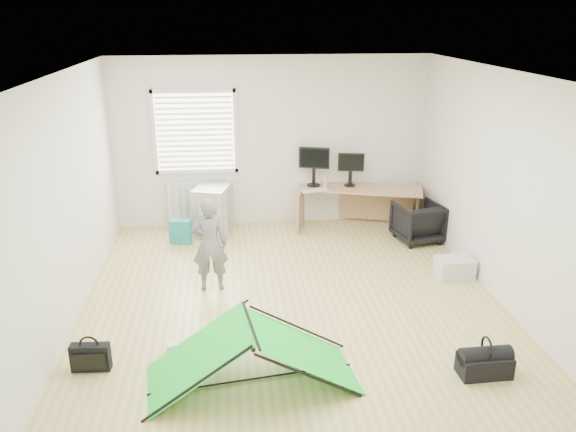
{
  "coord_description": "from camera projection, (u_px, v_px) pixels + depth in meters",
  "views": [
    {
      "loc": [
        -0.71,
        -6.03,
        3.31
      ],
      "look_at": [
        0.0,
        0.4,
        0.95
      ],
      "focal_mm": 35.0,
      "sensor_mm": 36.0,
      "label": 1
    }
  ],
  "objects": [
    {
      "name": "radiator",
      "position": [
        199.0,
        200.0,
        9.05
      ],
      "size": [
        1.0,
        0.12,
        0.6
      ],
      "primitive_type": "cube",
      "color": "silver",
      "rests_on": "back_wall"
    },
    {
      "name": "white_box",
      "position": [
        172.0,
        348.0,
        5.78
      ],
      "size": [
        0.12,
        0.12,
        0.09
      ],
      "primitive_type": "cube",
      "rotation": [
        0.0,
        0.0,
        0.41
      ],
      "color": "silver",
      "rests_on": "ground"
    },
    {
      "name": "back_wall",
      "position": [
        272.0,
        142.0,
        8.94
      ],
      "size": [
        5.0,
        0.02,
        2.7
      ],
      "primitive_type": "cube",
      "color": "silver",
      "rests_on": "ground"
    },
    {
      "name": "person",
      "position": [
        210.0,
        245.0,
        6.93
      ],
      "size": [
        0.45,
        0.3,
        1.21
      ],
      "primitive_type": "imported",
      "rotation": [
        0.0,
        0.0,
        3.16
      ],
      "color": "slate",
      "rests_on": "ground"
    },
    {
      "name": "desk",
      "position": [
        359.0,
        207.0,
        9.1
      ],
      "size": [
        2.04,
        1.16,
        0.66
      ],
      "primitive_type": "cube",
      "rotation": [
        0.0,
        0.0,
        -0.3
      ],
      "color": "tan",
      "rests_on": "ground"
    },
    {
      "name": "storage_crate",
      "position": [
        454.0,
        268.0,
        7.41
      ],
      "size": [
        0.48,
        0.34,
        0.26
      ],
      "primitive_type": "cube",
      "rotation": [
        0.0,
        0.0,
        0.04
      ],
      "color": "#B8BFC2",
      "rests_on": "ground"
    },
    {
      "name": "filing_cabinet",
      "position": [
        213.0,
        210.0,
        8.82
      ],
      "size": [
        0.65,
        0.76,
        0.76
      ],
      "primitive_type": "cube",
      "rotation": [
        0.0,
        0.0,
        -0.28
      ],
      "color": "#A3A5A9",
      "rests_on": "ground"
    },
    {
      "name": "ground",
      "position": [
        292.0,
        300.0,
        6.84
      ],
      "size": [
        5.5,
        5.5,
        0.0
      ],
      "primitive_type": "plane",
      "color": "tan",
      "rests_on": "ground"
    },
    {
      "name": "kite",
      "position": [
        252.0,
        353.0,
        5.25
      ],
      "size": [
        2.06,
        1.11,
        0.61
      ],
      "primitive_type": null,
      "rotation": [
        0.0,
        0.0,
        0.13
      ],
      "color": "#15E02E",
      "rests_on": "ground"
    },
    {
      "name": "thermos",
      "position": [
        326.0,
        182.0,
        8.84
      ],
      "size": [
        0.08,
        0.08,
        0.24
      ],
      "primitive_type": "cylinder",
      "rotation": [
        0.0,
        0.0,
        0.17
      ],
      "color": "#CA7172",
      "rests_on": "desk"
    },
    {
      "name": "duffel_bag",
      "position": [
        484.0,
        365.0,
        5.4
      ],
      "size": [
        0.5,
        0.26,
        0.22
      ],
      "primitive_type": "cube",
      "rotation": [
        0.0,
        0.0,
        0.02
      ],
      "color": "black",
      "rests_on": "ground"
    },
    {
      "name": "window",
      "position": [
        195.0,
        132.0,
        8.71
      ],
      "size": [
        1.2,
        0.06,
        1.2
      ],
      "primitive_type": "cube",
      "color": "silver",
      "rests_on": "back_wall"
    },
    {
      "name": "monitor_right",
      "position": [
        350.0,
        174.0,
        8.99
      ],
      "size": [
        0.43,
        0.16,
        0.4
      ],
      "primitive_type": "cube",
      "rotation": [
        0.0,
        0.0,
        -0.16
      ],
      "color": "black",
      "rests_on": "desk"
    },
    {
      "name": "monitor_left",
      "position": [
        314.0,
        172.0,
        8.99
      ],
      "size": [
        0.5,
        0.25,
        0.47
      ],
      "primitive_type": "cube",
      "rotation": [
        0.0,
        0.0,
        -0.3
      ],
      "color": "black",
      "rests_on": "desk"
    },
    {
      "name": "office_chair",
      "position": [
        418.0,
        222.0,
        8.53
      ],
      "size": [
        0.76,
        0.77,
        0.6
      ],
      "primitive_type": "imported",
      "rotation": [
        0.0,
        0.0,
        3.33
      ],
      "color": "black",
      "rests_on": "ground"
    },
    {
      "name": "tote_bag",
      "position": [
        180.0,
        232.0,
        8.46
      ],
      "size": [
        0.34,
        0.2,
        0.37
      ],
      "primitive_type": "cube",
      "rotation": [
        0.0,
        0.0,
        -0.2
      ],
      "color": "#1D7B7E",
      "rests_on": "ground"
    },
    {
      "name": "laptop_bag",
      "position": [
        91.0,
        357.0,
        5.47
      ],
      "size": [
        0.38,
        0.14,
        0.28
      ],
      "primitive_type": "cube",
      "rotation": [
        0.0,
        0.0,
        -0.07
      ],
      "color": "black",
      "rests_on": "ground"
    },
    {
      "name": "keyboard",
      "position": [
        315.0,
        190.0,
        8.79
      ],
      "size": [
        0.46,
        0.24,
        0.02
      ],
      "primitive_type": "cube",
      "rotation": [
        0.0,
        0.0,
        0.22
      ],
      "color": "beige",
      "rests_on": "desk"
    }
  ]
}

